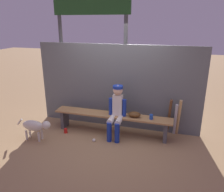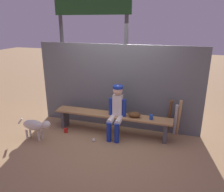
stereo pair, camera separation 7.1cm
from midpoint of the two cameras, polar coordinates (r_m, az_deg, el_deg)
The scene contains 13 objects.
ground_plane at distance 5.42m, azimuth -0.38°, elevation -9.46°, with size 30.00×30.00×0.00m, color #9E7A51.
chainlink_fence at distance 5.41m, azimuth 0.89°, elevation 2.28°, with size 4.03×0.03×2.06m, color #595E63.
dugout_bench at distance 5.25m, azimuth -0.39°, elevation -5.74°, with size 2.79×0.36×0.49m.
player_seated at distance 5.01m, azimuth 0.73°, elevation -3.59°, with size 0.41×0.55×1.20m.
baseball_glove at distance 5.07m, azimuth 5.36°, elevation -4.72°, with size 0.28×0.20×0.12m, color #593819.
bat_wood_dark at distance 5.35m, azimuth 14.06°, elevation -5.12°, with size 0.06×0.06×0.90m, color brown.
bat_aluminum_silver at distance 5.34m, azimuth 15.57°, elevation -5.83°, with size 0.06×0.06×0.81m, color #B7B7BC.
bat_wood_tan at distance 5.33m, azimuth 16.34°, elevation -5.35°, with size 0.06×0.06×0.92m, color tan.
baseball at distance 5.06m, azimuth -5.07°, elevation -11.21°, with size 0.07×0.07×0.07m, color white.
cup_on_ground at distance 5.52m, azimuth -12.16°, elevation -8.71°, with size 0.08×0.08×0.11m, color red.
cup_on_bench at distance 5.00m, azimuth 9.63°, elevation -5.31°, with size 0.08×0.08×0.11m, color #1E47AD.
scoreboard at distance 6.05m, azimuth -5.18°, elevation 20.12°, with size 2.34×0.27×3.83m.
dog at distance 5.29m, azimuth -19.43°, elevation -7.28°, with size 0.84×0.20×0.49m.
Camera 1 is at (1.34, -4.59, 2.55)m, focal length 35.66 mm.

